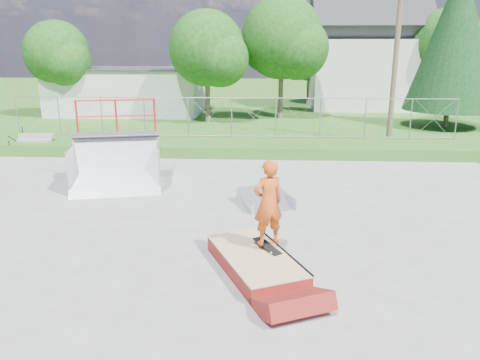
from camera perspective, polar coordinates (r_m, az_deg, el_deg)
The scene contains 19 objects.
ground at distance 11.62m, azimuth -4.71°, elevation -6.79°, with size 120.00×120.00×0.00m, color #2B5D1A.
concrete_pad at distance 11.61m, azimuth -4.71°, elevation -6.70°, with size 20.00×16.00×0.04m, color gray.
grass_berm at distance 20.61m, azimuth -1.22°, elevation 4.07°, with size 24.00×3.00×0.50m, color #2B5D1A.
grind_box at distance 9.79m, azimuth 1.87°, elevation -10.02°, with size 2.23×2.91×0.39m.
quarter_pipe at distance 15.56m, azimuth -14.98°, elevation 3.93°, with size 2.78×2.35×2.78m, color #B0B3B9, non-canonical shape.
flat_bank_ramp at distance 13.59m, azimuth 3.20°, elevation -2.41°, with size 1.36×1.45×0.42m, color #B0B3B9, non-canonical shape.
skateboard at distance 9.94m, azimuth 3.35°, elevation -8.10°, with size 0.22×0.80×0.02m, color black.
skater at distance 9.61m, azimuth 3.43°, elevation -3.20°, with size 0.66×0.43×1.80m, color #C94916.
concrete_stairs at distance 22.14m, azimuth -23.95°, elevation 3.92°, with size 1.50×1.60×0.80m, color gray, non-canonical shape.
chain_link_fence at distance 21.39m, azimuth -1.03°, elevation 7.63°, with size 20.00×0.06×1.80m, color gray, non-canonical shape.
utility_building_flat at distance 34.11m, azimuth -13.36°, elevation 10.47°, with size 10.00×6.00×3.00m, color silver.
gable_house at distance 37.38m, azimuth 15.11°, elevation 14.39°, with size 8.40×6.08×8.94m.
utility_pole at distance 23.40m, azimuth 18.45°, elevation 13.95°, with size 0.24×0.24×8.00m, color brown.
tree_left_near at distance 28.64m, azimuth -3.61°, elevation 15.39°, with size 4.76×4.48×6.65m.
tree_center at distance 30.46m, azimuth 5.70°, elevation 16.52°, with size 5.44×5.12×7.60m.
tree_left_far at distance 33.24m, azimuth -21.13°, elevation 13.94°, with size 4.42×4.16×6.18m.
tree_right_far at distance 36.72m, azimuth 24.23°, elevation 14.66°, with size 5.10×4.80×7.12m.
tree_back_mid at distance 38.66m, azimuth 8.85°, elevation 14.46°, with size 4.08×3.84×5.70m.
conifer_tree at distance 29.55m, azimuth 24.83°, elevation 15.61°, with size 5.04×5.04×9.10m.
Camera 1 is at (1.52, -10.62, 4.47)m, focal length 35.00 mm.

